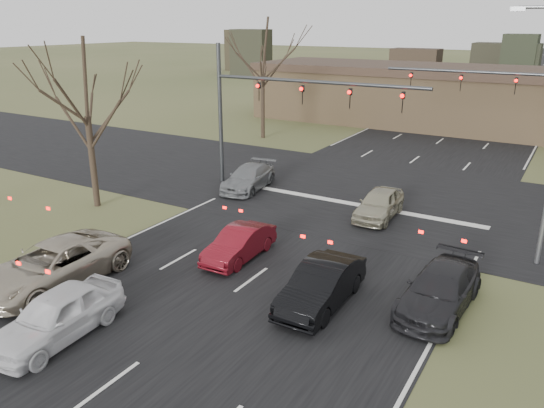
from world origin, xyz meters
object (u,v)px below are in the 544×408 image
(car_red_ahead, at_px, (239,244))
(building, at_px, (486,99))
(car_silver_suv, at_px, (53,265))
(mast_arm_far, at_px, (520,94))
(car_white_sedan, at_px, (57,315))
(mast_arm_near, at_px, (269,100))
(car_charcoal_sedan, at_px, (440,290))
(car_grey_ahead, at_px, (249,178))
(car_silver_ahead, at_px, (379,204))
(car_black_hatch, at_px, (321,285))

(car_red_ahead, bearing_deg, building, 82.58)
(building, xyz_separation_m, car_silver_suv, (-7.97, -38.95, -1.87))
(mast_arm_far, distance_m, car_white_sedan, 28.04)
(mast_arm_near, distance_m, mast_arm_far, 15.17)
(car_white_sedan, distance_m, car_charcoal_sedan, 12.18)
(car_charcoal_sedan, relative_size, car_grey_ahead, 1.04)
(mast_arm_near, bearing_deg, car_silver_ahead, -9.60)
(building, relative_size, mast_arm_far, 3.81)
(car_silver_suv, distance_m, car_white_sedan, 3.70)
(car_black_hatch, distance_m, car_grey_ahead, 13.49)
(car_charcoal_sedan, height_order, car_silver_ahead, car_silver_ahead)
(building, xyz_separation_m, mast_arm_far, (4.18, -15.00, 2.35))
(building, bearing_deg, mast_arm_near, -106.13)
(car_white_sedan, height_order, car_grey_ahead, car_white_sedan)
(mast_arm_near, xyz_separation_m, car_silver_ahead, (6.99, -1.18, -4.37))
(building, bearing_deg, car_silver_ahead, -90.53)
(building, distance_m, car_charcoal_sedan, 33.88)
(mast_arm_near, xyz_separation_m, mast_arm_far, (11.41, 10.00, -0.06))
(car_white_sedan, bearing_deg, car_grey_ahead, 98.49)
(building, xyz_separation_m, car_black_hatch, (1.00, -35.29, -1.93))
(building, xyz_separation_m, mast_arm_near, (-7.23, -25.00, 2.41))
(building, height_order, car_charcoal_sedan, building)
(car_white_sedan, relative_size, car_grey_ahead, 0.97)
(car_black_hatch, relative_size, car_silver_ahead, 1.08)
(building, bearing_deg, car_black_hatch, -88.38)
(mast_arm_far, height_order, car_white_sedan, mast_arm_far)
(mast_arm_near, height_order, car_charcoal_sedan, mast_arm_near)
(mast_arm_far, height_order, car_silver_suv, mast_arm_far)
(mast_arm_far, xyz_separation_m, car_grey_ahead, (-12.47, -10.50, -4.35))
(car_red_ahead, bearing_deg, car_silver_suv, -131.69)
(car_silver_ahead, bearing_deg, car_black_hatch, -84.58)
(car_white_sedan, bearing_deg, car_red_ahead, 75.12)
(car_charcoal_sedan, xyz_separation_m, car_red_ahead, (-7.96, -0.08, -0.06))
(mast_arm_near, xyz_separation_m, car_charcoal_sedan, (11.73, -8.52, -4.38))
(car_red_ahead, bearing_deg, mast_arm_far, 66.12)
(car_grey_ahead, xyz_separation_m, car_red_ahead, (4.82, -8.11, -0.03))
(car_white_sedan, xyz_separation_m, car_charcoal_sedan, (9.50, 7.62, -0.06))
(car_charcoal_sedan, bearing_deg, mast_arm_near, 146.91)
(car_silver_suv, height_order, car_grey_ahead, car_silver_suv)
(car_black_hatch, bearing_deg, building, 90.85)
(car_grey_ahead, distance_m, car_red_ahead, 9.43)
(car_charcoal_sedan, xyz_separation_m, car_grey_ahead, (-12.78, 8.02, -0.03))
(car_silver_suv, relative_size, car_white_sedan, 1.29)
(mast_arm_near, bearing_deg, car_charcoal_sedan, -36.00)
(car_red_ahead, bearing_deg, mast_arm_near, 112.09)
(mast_arm_near, xyz_separation_m, car_black_hatch, (8.23, -10.29, -4.34))
(mast_arm_far, bearing_deg, building, 105.58)
(car_white_sedan, xyz_separation_m, car_black_hatch, (6.00, 5.86, -0.02))
(mast_arm_far, distance_m, car_red_ahead, 20.59)
(car_white_sedan, xyz_separation_m, car_grey_ahead, (-3.28, 15.65, -0.09))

